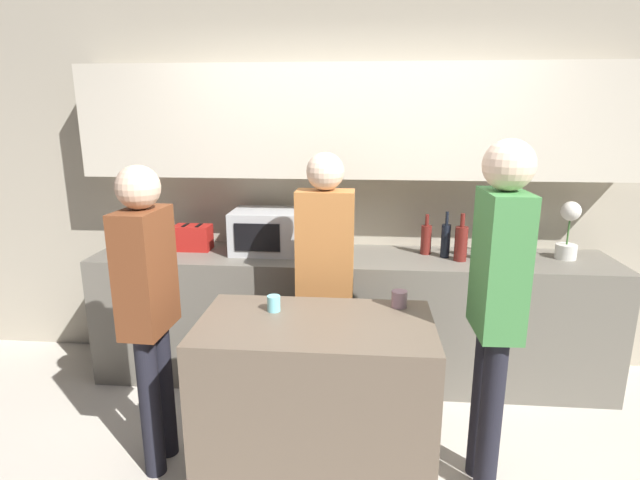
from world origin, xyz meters
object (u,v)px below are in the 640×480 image
at_px(bottle_1, 446,240).
at_px(bottle_0, 426,239).
at_px(bottle_5, 507,239).
at_px(person_left, 148,297).
at_px(cup_0, 399,299).
at_px(bottle_4, 495,249).
at_px(person_center, 325,266).
at_px(potted_plant, 568,230).
at_px(microwave, 269,231).
at_px(bottle_3, 478,242).
at_px(toaster, 193,238).
at_px(person_right, 497,291).
at_px(bottle_2, 461,243).
at_px(cup_1, 274,303).

bearing_deg(bottle_1, bottle_0, 149.72).
relative_size(bottle_5, person_left, 0.19).
relative_size(bottle_5, cup_0, 3.53).
xyz_separation_m(bottle_4, person_center, (-1.10, -0.43, -0.01)).
bearing_deg(person_left, potted_plant, 116.63).
relative_size(bottle_4, cup_0, 2.67).
xyz_separation_m(microwave, bottle_3, (1.45, -0.04, -0.03)).
bearing_deg(toaster, bottle_4, -3.49).
bearing_deg(bottle_4, person_right, -103.38).
bearing_deg(bottle_2, cup_0, -119.67).
height_order(cup_0, person_left, person_left).
bearing_deg(bottle_2, cup_1, -140.37).
distance_m(microwave, person_right, 1.72).
distance_m(bottle_3, person_center, 1.13).
xyz_separation_m(cup_0, person_left, (-1.28, -0.19, 0.04)).
bearing_deg(bottle_3, bottle_2, -150.74).
relative_size(bottle_3, cup_1, 3.67).
height_order(cup_0, person_right, person_right).
bearing_deg(bottle_0, cup_0, -104.48).
xyz_separation_m(bottle_0, person_left, (-1.53, -1.14, -0.05)).
relative_size(bottle_1, person_center, 0.19).
bearing_deg(cup_0, cup_1, -170.14).
relative_size(bottle_1, bottle_4, 1.36).
bearing_deg(cup_1, person_center, 64.31).
relative_size(bottle_0, person_right, 0.16).
bearing_deg(bottle_3, person_left, -150.24).
relative_size(bottle_0, bottle_5, 0.91).
bearing_deg(microwave, cup_0, -46.74).
bearing_deg(person_left, toaster, -170.23).
bearing_deg(person_center, bottle_3, -152.94).
xyz_separation_m(potted_plant, person_right, (-0.75, -1.12, -0.04)).
distance_m(bottle_4, cup_0, 1.04).
distance_m(person_left, person_center, 1.02).
height_order(potted_plant, bottle_2, potted_plant).
distance_m(toaster, bottle_5, 2.22).
height_order(bottle_0, cup_1, bottle_0).
bearing_deg(toaster, cup_1, -52.99).
xyz_separation_m(toaster, person_right, (1.87, -1.12, 0.06)).
distance_m(bottle_0, person_right, 1.17).
relative_size(toaster, person_right, 0.15).
xyz_separation_m(microwave, bottle_5, (1.65, 0.03, -0.03)).
relative_size(microwave, bottle_1, 1.62).
bearing_deg(potted_plant, microwave, -179.96).
bearing_deg(bottle_2, toaster, 176.60).
bearing_deg(cup_1, bottle_1, 44.25).
xyz_separation_m(microwave, cup_1, (0.21, -1.03, -0.14)).
bearing_deg(cup_1, microwave, 101.62).
bearing_deg(person_center, cup_0, 139.40).
relative_size(microwave, bottle_0, 1.83).
distance_m(bottle_2, bottle_5, 0.36).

